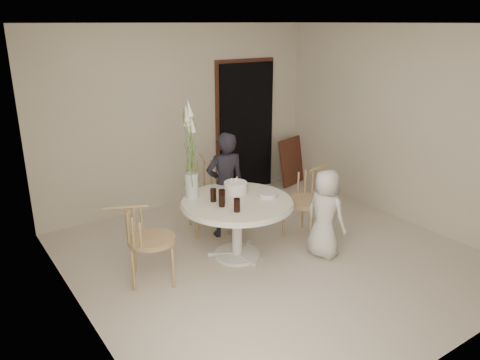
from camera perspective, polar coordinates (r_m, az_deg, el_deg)
ground at (r=5.80m, az=3.96°, el=-9.22°), size 4.50×4.50×0.00m
room_shell at (r=5.24m, az=4.35°, el=6.62°), size 4.50×4.50×4.50m
doorway at (r=7.75m, az=0.76°, el=6.34°), size 1.00×0.10×2.10m
door_trim at (r=7.77m, az=0.59°, el=6.83°), size 1.12×0.03×2.22m
table at (r=5.53m, az=-0.36°, el=-3.57°), size 1.33×1.33×0.73m
picture_frame at (r=8.21m, az=6.28°, el=2.27°), size 0.63×0.34×0.81m
chair_far at (r=6.38m, az=-4.14°, el=-0.47°), size 0.64×0.67×0.96m
chair_right at (r=6.19m, az=8.96°, el=-1.42°), size 0.62×0.59×0.94m
chair_left at (r=5.14m, az=-12.17°, el=-6.26°), size 0.65×0.63×0.90m
girl at (r=6.08m, az=-1.80°, el=-0.63°), size 0.57×0.44×1.40m
boy at (r=5.67m, az=10.37°, el=-4.09°), size 0.43×0.58×1.09m
birthday_cake at (r=5.71m, az=-0.55°, el=-0.89°), size 0.28×0.28×0.18m
cola_tumbler_a at (r=5.36m, az=-2.22°, el=-2.06°), size 0.08×0.08×0.17m
cola_tumbler_b at (r=5.14m, az=-0.38°, el=-3.09°), size 0.09×0.09×0.15m
cola_tumbler_c at (r=5.28m, az=-2.22°, el=-2.51°), size 0.08×0.08×0.15m
cola_tumbler_d at (r=5.43m, az=-3.28°, el=-1.85°), size 0.09×0.09×0.16m
plate_stack at (r=5.59m, az=3.43°, el=-1.82°), size 0.26×0.26×0.05m
flower_vase at (r=5.47m, az=-6.03°, el=2.72°), size 0.16×0.16×1.17m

